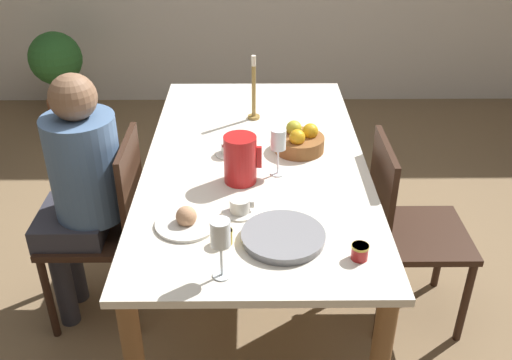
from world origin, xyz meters
name	(u,v)px	position (x,y,z in m)	size (l,w,h in m)	color
ground_plane	(256,294)	(0.00, 0.00, 0.00)	(20.00, 20.00, 0.00)	#7F6647
dining_table	(255,179)	(0.00, 0.00, 0.68)	(0.95, 1.79, 0.78)	silver
chair_person_side	(107,224)	(-0.66, -0.08, 0.49)	(0.42, 0.42, 0.90)	#331E14
chair_opposite	(405,228)	(0.66, -0.12, 0.49)	(0.42, 0.42, 0.90)	#331E14
person_seated	(80,182)	(-0.75, -0.09, 0.72)	(0.39, 0.41, 1.20)	#33333D
red_pitcher	(240,159)	(-0.06, -0.19, 0.88)	(0.16, 0.13, 0.20)	red
wine_glass_water	(278,141)	(0.09, -0.13, 0.93)	(0.06, 0.06, 0.20)	white
wine_glass_juice	(221,236)	(-0.11, -0.78, 0.93)	(0.06, 0.06, 0.21)	white
teacup_near_person	(240,207)	(-0.06, -0.42, 0.80)	(0.13, 0.13, 0.06)	silver
teacup_across	(230,149)	(-0.11, 0.04, 0.80)	(0.13, 0.13, 0.06)	silver
serving_tray	(283,237)	(0.09, -0.59, 0.79)	(0.29, 0.29, 0.03)	gray
bread_plate	(187,220)	(-0.25, -0.50, 0.80)	(0.23, 0.23, 0.08)	silver
jam_jar_amber	(224,236)	(-0.11, -0.61, 0.81)	(0.06, 0.06, 0.05)	gold
jam_jar_red	(360,251)	(0.34, -0.69, 0.81)	(0.06, 0.06, 0.05)	#A81E1E
fruit_bowl	(300,141)	(0.20, 0.08, 0.82)	(0.22, 0.22, 0.12)	brown
candlestick_tall	(254,95)	(-0.01, 0.42, 0.90)	(0.06, 0.06, 0.32)	olive
potted_plant	(57,68)	(-1.52, 2.06, 0.47)	(0.40, 0.40, 0.74)	#A8603D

